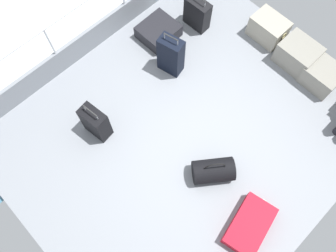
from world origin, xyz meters
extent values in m
cube|color=gray|center=(0.00, 0.00, -0.03)|extent=(4.40, 5.20, 0.06)
cube|color=gray|center=(-2.17, 0.00, 0.23)|extent=(0.06, 5.20, 0.45)
cylinder|color=silver|center=(-2.17, -0.69, 0.50)|extent=(0.04, 0.04, 1.00)
cylinder|color=silver|center=(-2.17, 0.69, 0.50)|extent=(0.04, 0.04, 1.00)
cylinder|color=silver|center=(-2.17, 0.00, 1.00)|extent=(0.04, 4.16, 0.04)
cube|color=white|center=(-3.60, 0.00, -0.34)|extent=(2.40, 7.28, 0.01)
cube|color=#9E9989|center=(-0.30, 2.20, 0.20)|extent=(0.58, 0.41, 0.40)
torus|color=tan|center=(-0.60, 2.20, 0.28)|extent=(0.02, 0.12, 0.12)
torus|color=tan|center=(0.00, 2.20, 0.28)|extent=(0.02, 0.12, 0.12)
cube|color=gray|center=(0.36, 2.13, 0.20)|extent=(0.59, 0.49, 0.41)
torus|color=tan|center=(0.05, 2.13, 0.28)|extent=(0.02, 0.12, 0.12)
torus|color=tan|center=(0.66, 2.13, 0.28)|extent=(0.02, 0.12, 0.12)
cube|color=gray|center=(0.87, 2.10, 0.18)|extent=(0.52, 0.49, 0.36)
torus|color=tan|center=(0.60, 2.10, 0.25)|extent=(0.02, 0.12, 0.12)
cube|color=black|center=(-0.93, -0.97, 0.29)|extent=(0.42, 0.27, 0.58)
cylinder|color=#A5A8AD|center=(-1.04, -0.98, 0.63)|extent=(0.02, 0.02, 0.10)
cylinder|color=#A5A8AD|center=(-0.81, -0.95, 0.63)|extent=(0.02, 0.02, 0.10)
cylinder|color=#2D2D2D|center=(-0.93, -0.97, 0.68)|extent=(0.26, 0.05, 0.02)
cube|color=green|center=(-0.94, -0.85, 0.47)|extent=(0.05, 0.01, 0.08)
cube|color=#B70C1E|center=(1.56, -0.42, 0.10)|extent=(0.59, 0.83, 0.21)
cube|color=silver|center=(1.48, -0.05, 0.17)|extent=(0.05, 0.02, 0.08)
cube|color=black|center=(-1.30, 1.52, 0.27)|extent=(0.45, 0.23, 0.54)
cylinder|color=#A5A8AD|center=(-1.17, 1.52, 0.59)|extent=(0.02, 0.02, 0.10)
cube|color=green|center=(-1.30, 1.63, 0.42)|extent=(0.05, 0.01, 0.08)
cube|color=black|center=(-1.57, 0.88, 0.12)|extent=(0.58, 0.62, 0.24)
cube|color=green|center=(-1.58, 1.19, 0.18)|extent=(0.05, 0.01, 0.08)
cube|color=black|center=(-0.97, 0.58, 0.35)|extent=(0.42, 0.30, 0.71)
cylinder|color=#A5A8AD|center=(-1.08, 0.56, 0.76)|extent=(0.02, 0.02, 0.10)
cylinder|color=#A5A8AD|center=(-0.86, 0.61, 0.76)|extent=(0.02, 0.02, 0.10)
cylinder|color=#2D2D2D|center=(-0.97, 0.58, 0.81)|extent=(0.24, 0.08, 0.02)
cube|color=silver|center=(-1.00, 0.70, 0.53)|extent=(0.05, 0.02, 0.08)
cylinder|color=black|center=(0.72, -0.24, 0.17)|extent=(0.61, 0.66, 0.34)
torus|color=black|center=(0.72, -0.24, 0.35)|extent=(0.19, 0.24, 0.28)
camera|label=1|loc=(1.21, -1.59, 4.81)|focal=36.72mm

